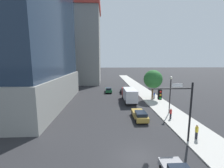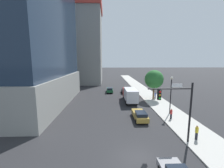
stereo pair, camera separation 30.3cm
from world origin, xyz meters
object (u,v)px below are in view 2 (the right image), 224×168
Objects in this scene: street_lamp at (171,90)px; car_gold at (140,115)px; street_tree at (154,79)px; pedestrian_yellow_shirt at (197,132)px; car_green at (110,90)px; pedestrian_blue_shirt at (155,95)px; construction_building at (84,40)px; box_truck at (130,94)px; car_black at (125,91)px; pedestrian_red_shirt at (171,114)px; traffic_light_pole at (177,103)px.

street_lamp is 6.91m from car_gold.
street_tree is 4.08× the size of pedestrian_yellow_shirt.
pedestrian_blue_shirt reaches higher than car_green.
construction_building is 4.89× the size of box_truck.
pedestrian_yellow_shirt is (5.05, -25.42, 0.29)m from car_black.
pedestrian_yellow_shirt reaches higher than pedestrian_blue_shirt.
pedestrian_blue_shirt is (10.50, -8.36, 0.22)m from car_green.
construction_building reaches higher than box_truck.
street_tree reaches higher than pedestrian_red_shirt.
pedestrian_blue_shirt is 18.24m from pedestrian_yellow_shirt.
street_tree reaches higher than box_truck.
traffic_light_pole is 3.96× the size of pedestrian_yellow_shirt.
box_truck is 4.98× the size of pedestrian_red_shirt.
car_green reaches higher than car_black.
pedestrian_blue_shirt is (3.85, 18.67, -3.60)m from traffic_light_pole.
pedestrian_red_shirt is at bearing -96.87° from pedestrian_blue_shirt.
pedestrian_red_shirt is at bearing -108.71° from street_lamp.
car_gold is at bearing -115.96° from street_tree.
car_gold is 2.93× the size of pedestrian_red_shirt.
pedestrian_red_shirt is (4.76, -10.29, -0.78)m from box_truck.
construction_building reaches higher than pedestrian_yellow_shirt.
pedestrian_yellow_shirt is (9.32, -26.57, 0.24)m from car_green.
box_truck reaches higher than car_black.
traffic_light_pole is at bearing -100.28° from street_tree.
car_black is (4.27, -1.15, -0.05)m from car_green.
box_truck is at bearing -163.26° from pedestrian_blue_shirt.
construction_building is 5.90× the size of traffic_light_pole.
car_black is (-2.38, 25.88, -3.87)m from traffic_light_pole.
pedestrian_blue_shirt is 12.25m from pedestrian_red_shirt.
street_lamp is (19.57, -37.06, -12.82)m from construction_building.
pedestrian_yellow_shirt is at bearing 9.95° from traffic_light_pole.
street_lamp is at bearing -54.97° from box_truck.
pedestrian_blue_shirt is at bearing 22.48° from street_tree.
traffic_light_pole is 1.64× the size of car_black.
pedestrian_red_shirt is at bearing -94.63° from street_tree.
street_tree is 10.22m from car_black.
box_truck is at bearing 125.03° from street_lamp.
car_gold is (0.00, -19.19, 0.02)m from car_black.
pedestrian_blue_shirt is (6.23, 11.98, 0.25)m from car_gold.
construction_building is 44.73m from car_gold.
car_green is at bearing 139.42° from street_tree.
car_green is 28.16m from pedestrian_yellow_shirt.
construction_building reaches higher than pedestrian_blue_shirt.
street_tree is at bearing 64.04° from car_gold.
car_green is (-6.66, 27.03, -3.82)m from traffic_light_pole.
street_tree is (19.74, -27.46, -12.24)m from construction_building.
car_black is 0.51× the size of box_truck.
pedestrian_yellow_shirt is (0.28, -6.05, 0.04)m from pedestrian_red_shirt.
car_green is 13.43m from pedestrian_blue_shirt.
street_tree is at bearing 87.82° from pedestrian_yellow_shirt.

